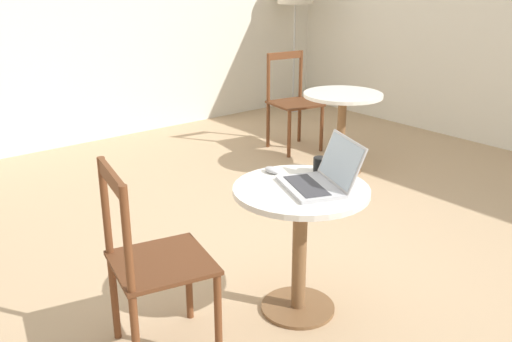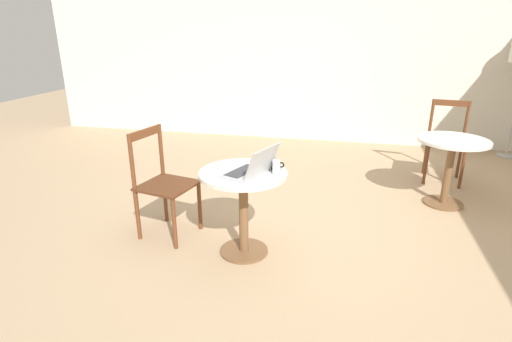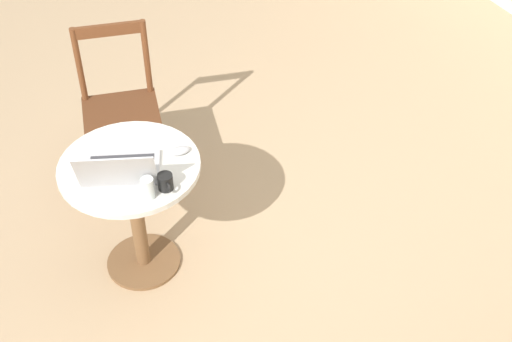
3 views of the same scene
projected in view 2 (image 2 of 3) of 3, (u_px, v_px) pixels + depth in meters
ground_plane at (296, 230)px, 3.67m from camera, size 16.00×16.00×0.00m
wall_back at (325, 56)px, 6.18m from camera, size 9.40×0.06×2.70m
cafe_table_near at (243, 193)px, 3.15m from camera, size 0.69×0.69×0.71m
cafe_table_mid at (451, 156)px, 4.05m from camera, size 0.69×0.69×0.71m
chair_near_left at (163, 184)px, 3.48m from camera, size 0.52×0.52×0.95m
chair_mid_back at (446, 142)px, 4.75m from camera, size 0.50×0.50×0.95m
laptop at (250, 169)px, 3.00m from camera, size 0.44×0.45×0.24m
mouse at (254, 160)px, 3.31m from camera, size 0.06×0.10×0.03m
mug at (276, 165)px, 3.12m from camera, size 0.11×0.07×0.08m
drinking_glass at (276, 167)px, 3.03m from camera, size 0.06×0.06×0.11m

